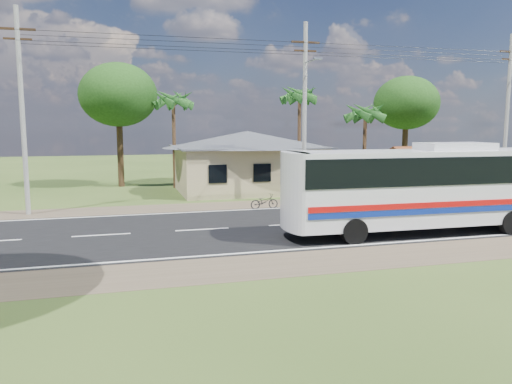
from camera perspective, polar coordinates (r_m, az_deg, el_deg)
ground at (r=24.55m, az=4.28°, el=-3.75°), size 120.00×120.00×0.00m
road at (r=24.54m, az=4.28°, el=-3.73°), size 120.00×16.00×0.03m
house at (r=36.85m, az=-1.03°, el=4.26°), size 12.40×10.00×5.00m
waiting_shed at (r=37.69m, az=18.78°, el=4.06°), size 5.20×4.48×3.35m
concrete_barrier at (r=34.96m, az=19.92°, el=-0.01°), size 7.00×0.30×0.90m
utility_poles at (r=31.07m, az=5.01°, el=9.35°), size 32.80×2.22×11.00m
palm_near at (r=37.99m, az=12.41°, el=8.81°), size 2.80×2.80×6.70m
palm_mid at (r=40.74m, az=5.01°, el=10.91°), size 2.80×2.80×8.20m
palm_far at (r=38.90m, az=-9.44°, el=10.28°), size 2.80×2.80×7.70m
tree_behind_house at (r=40.70m, az=-15.46°, el=10.61°), size 6.00×6.00×9.61m
tree_behind_shed at (r=45.59m, az=16.82°, el=9.68°), size 5.60×5.60×9.02m
coach_bus at (r=23.76m, az=19.48°, el=1.11°), size 13.14×3.09×4.06m
motorcycle at (r=28.94m, az=0.95°, el=-1.10°), size 1.67×0.64×0.86m
person at (r=35.59m, az=24.01°, el=0.46°), size 0.62×0.45×1.57m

